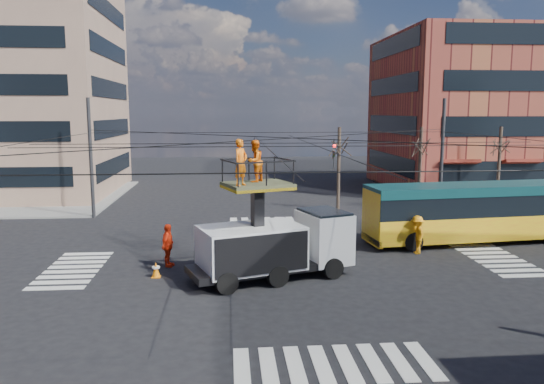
{
  "coord_description": "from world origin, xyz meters",
  "views": [
    {
      "loc": [
        -2.93,
        -23.9,
        7.07
      ],
      "look_at": [
        -0.78,
        1.93,
        3.15
      ],
      "focal_mm": 35.0,
      "sensor_mm": 36.0,
      "label": 1
    }
  ],
  "objects_px": {
    "utility_truck": "(275,232)",
    "worker_ground": "(168,245)",
    "city_bus": "(478,211)",
    "traffic_cone": "(156,269)",
    "flagger": "(417,235)"
  },
  "relations": [
    {
      "from": "city_bus",
      "to": "flagger",
      "type": "bearing_deg",
      "value": -159.44
    },
    {
      "from": "worker_ground",
      "to": "utility_truck",
      "type": "bearing_deg",
      "value": -97.79
    },
    {
      "from": "city_bus",
      "to": "worker_ground",
      "type": "height_order",
      "value": "city_bus"
    },
    {
      "from": "city_bus",
      "to": "traffic_cone",
      "type": "height_order",
      "value": "city_bus"
    },
    {
      "from": "utility_truck",
      "to": "worker_ground",
      "type": "distance_m",
      "value": 5.27
    },
    {
      "from": "city_bus",
      "to": "worker_ground",
      "type": "relative_size",
      "value": 6.34
    },
    {
      "from": "utility_truck",
      "to": "flagger",
      "type": "bearing_deg",
      "value": 4.41
    },
    {
      "from": "city_bus",
      "to": "flagger",
      "type": "relative_size",
      "value": 6.54
    },
    {
      "from": "utility_truck",
      "to": "flagger",
      "type": "xyz_separation_m",
      "value": [
        7.46,
        3.27,
        -1.03
      ]
    },
    {
      "from": "utility_truck",
      "to": "flagger",
      "type": "height_order",
      "value": "utility_truck"
    },
    {
      "from": "city_bus",
      "to": "traffic_cone",
      "type": "relative_size",
      "value": 18.82
    },
    {
      "from": "worker_ground",
      "to": "city_bus",
      "type": "bearing_deg",
      "value": -63.32
    },
    {
      "from": "utility_truck",
      "to": "traffic_cone",
      "type": "relative_size",
      "value": 10.94
    },
    {
      "from": "city_bus",
      "to": "flagger",
      "type": "height_order",
      "value": "city_bus"
    },
    {
      "from": "flagger",
      "to": "city_bus",
      "type": "bearing_deg",
      "value": 116.17
    }
  ]
}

